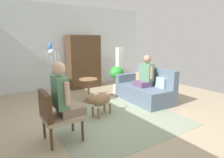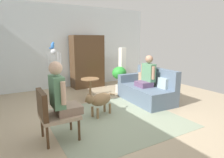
% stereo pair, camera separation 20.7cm
% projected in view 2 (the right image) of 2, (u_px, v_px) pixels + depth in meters
% --- Properties ---
extents(ground_plane, '(7.76, 7.76, 0.00)m').
position_uv_depth(ground_plane, '(116.00, 115.00, 4.40)').
color(ground_plane, tan).
extents(back_wall, '(6.36, 0.12, 2.88)m').
position_uv_depth(back_wall, '(69.00, 47.00, 6.90)').
color(back_wall, silver).
rests_on(back_wall, ground).
extents(area_rug, '(2.68, 2.52, 0.01)m').
position_uv_depth(area_rug, '(115.00, 118.00, 4.23)').
color(area_rug, gray).
rests_on(area_rug, ground).
extents(couch, '(0.97, 1.65, 0.92)m').
position_uv_depth(couch, '(147.00, 90.00, 5.39)').
color(couch, slate).
rests_on(couch, ground).
extents(armchair, '(0.62, 0.56, 0.89)m').
position_uv_depth(armchair, '(52.00, 112.00, 3.21)').
color(armchair, '#4C331E').
rests_on(armchair, ground).
extents(person_on_couch, '(0.45, 0.57, 0.85)m').
position_uv_depth(person_on_couch, '(147.00, 74.00, 5.25)').
color(person_on_couch, '#604566').
extents(person_on_armchair, '(0.50, 0.56, 0.91)m').
position_uv_depth(person_on_armchair, '(60.00, 94.00, 3.23)').
color(person_on_armchair, gray).
extents(round_end_table, '(0.50, 0.50, 0.65)m').
position_uv_depth(round_end_table, '(90.00, 87.00, 5.34)').
color(round_end_table, olive).
rests_on(round_end_table, ground).
extents(dog, '(0.86, 0.45, 0.59)m').
position_uv_depth(dog, '(100.00, 100.00, 4.31)').
color(dog, olive).
rests_on(dog, ground).
extents(bird_cage_stand, '(0.38, 0.38, 1.46)m').
position_uv_depth(bird_cage_stand, '(55.00, 76.00, 5.23)').
color(bird_cage_stand, silver).
rests_on(bird_cage_stand, ground).
extents(parrot, '(0.17, 0.10, 0.18)m').
position_uv_depth(parrot, '(53.00, 46.00, 5.06)').
color(parrot, blue).
rests_on(parrot, bird_cage_stand).
extents(potted_plant, '(0.46, 0.46, 0.85)m').
position_uv_depth(potted_plant, '(119.00, 75.00, 6.22)').
color(potted_plant, beige).
rests_on(potted_plant, ground).
extents(column_lamp, '(0.20, 0.20, 1.45)m').
position_uv_depth(column_lamp, '(122.00, 70.00, 6.33)').
color(column_lamp, '#4C4742').
rests_on(column_lamp, ground).
extents(armoire_cabinet, '(1.13, 0.56, 1.85)m').
position_uv_depth(armoire_cabinet, '(87.00, 62.00, 6.91)').
color(armoire_cabinet, '#4C331E').
rests_on(armoire_cabinet, ground).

